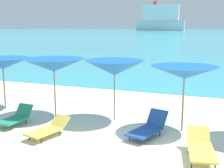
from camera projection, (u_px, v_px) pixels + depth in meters
ground_plane at (184, 90)px, 16.88m from camera, size 50.00×100.00×0.30m
umbrella_1 at (3, 64)px, 12.11m from camera, size 2.33×2.33×2.05m
umbrella_2 at (54, 65)px, 10.97m from camera, size 2.29×2.29×2.15m
umbrella_3 at (114, 68)px, 10.55m from camera, size 2.08×2.08×2.13m
umbrella_4 at (184, 73)px, 9.43m from camera, size 2.16×2.16×2.08m
lounge_chair_0 at (148, 127)px, 9.22m from camera, size 1.02×1.63×0.70m
lounge_chair_1 at (16, 117)px, 10.31m from camera, size 0.65×1.32×0.60m
lounge_chair_4 at (49, 129)px, 9.21m from camera, size 0.89×1.50×0.51m
lounge_chair_5 at (201, 147)px, 7.66m from camera, size 0.95×1.77×0.60m
cruise_ship at (161, 19)px, 267.82m from camera, size 41.90×12.51×25.02m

